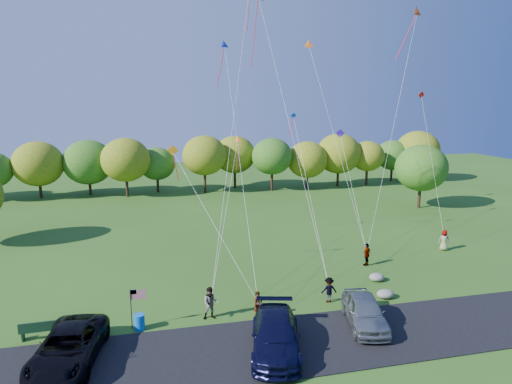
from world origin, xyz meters
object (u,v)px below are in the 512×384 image
minivan_silver (365,311)px  flyer_e (444,240)px  minivan_dark (68,347)px  minivan_navy (276,335)px  flyer_d (367,254)px  trash_barrel (139,322)px  flyer_b (211,303)px  flyer_c (329,290)px  flyer_a (258,305)px  park_bench (38,330)px

minivan_silver → flyer_e: (12.59, 10.59, -0.02)m
minivan_dark → flyer_e: (28.05, 10.77, -0.01)m
minivan_navy → flyer_d: size_ratio=3.31×
flyer_e → trash_barrel: (-24.82, -8.07, -0.44)m
minivan_silver → flyer_b: 8.71m
minivan_silver → flyer_c: 3.47m
flyer_e → flyer_d: bearing=36.7°
flyer_a → flyer_b: 2.72m
flyer_a → park_bench: bearing=149.2°
minivan_navy → flyer_d: flyer_d is taller
minivan_dark → flyer_d: 21.96m
flyer_e → park_bench: 31.04m
flyer_b → park_bench: (-9.19, -0.21, -0.41)m
flyer_a → flyer_c: size_ratio=1.04×
flyer_a → flyer_c: flyer_a is taller
minivan_silver → flyer_d: flyer_d is taller
minivan_dark → flyer_d: (20.05, 8.98, -0.01)m
park_bench → flyer_e: bearing=12.8°
minivan_silver → flyer_e: flyer_e is taller
flyer_c → flyer_d: size_ratio=0.92×
trash_barrel → flyer_d: bearing=20.5°
minivan_silver → park_bench: minivan_silver is taller
flyer_c → flyer_e: (13.33, 7.20, 0.07)m
flyer_c → flyer_b: bearing=6.7°
minivan_silver → flyer_a: minivan_silver is taller
minivan_silver → trash_barrel: minivan_silver is taller
minivan_dark → flyer_d: size_ratio=3.38×
minivan_navy → park_bench: (-11.85, 4.07, -0.36)m
minivan_dark → trash_barrel: 4.23m
minivan_dark → minivan_silver: 15.46m
flyer_d → minivan_silver: bearing=27.7°
flyer_b → flyer_c: 7.51m
flyer_b → flyer_e: size_ratio=1.09×
flyer_a → flyer_d: 12.09m
minivan_navy → flyer_d: bearing=59.7°
flyer_d → flyer_e: size_ratio=1.00×
flyer_a → trash_barrel: size_ratio=1.91×
minivan_navy → trash_barrel: 7.76m
minivan_navy → flyer_c: size_ratio=3.61×
minivan_dark → minivan_silver: bearing=9.4°
minivan_silver → flyer_a: (-5.58, 2.24, -0.06)m
minivan_dark → park_bench: size_ratio=3.21×
flyer_b → minivan_dark: bearing=-154.6°
flyer_c → trash_barrel: 11.54m
flyer_a → trash_barrel: 6.67m
minivan_silver → flyer_a: bearing=170.9°
flyer_d → flyer_e: flyer_d is taller
minivan_silver → flyer_e: bearing=52.9°
flyer_c → flyer_e: flyer_e is taller
minivan_navy → flyer_b: 5.04m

